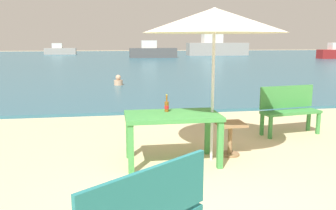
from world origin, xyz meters
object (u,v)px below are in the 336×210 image
at_px(beer_bottle_amber, 167,106).
at_px(swimmer_person, 118,81).
at_px(picnic_table_green, 172,121).
at_px(boat_barge, 216,47).
at_px(boat_sailboat, 60,50).
at_px(boat_fishing_trawler, 152,51).
at_px(side_table_wood, 230,134).
at_px(bench_green_left, 289,107).
at_px(patio_umbrella, 214,21).

xyz_separation_m(beer_bottle_amber, swimmer_person, (-0.57, 8.78, -0.61)).
xyz_separation_m(picnic_table_green, boat_barge, (11.21, 35.12, 0.34)).
distance_m(boat_sailboat, boat_fishing_trawler, 14.29).
xyz_separation_m(beer_bottle_amber, boat_barge, (11.27, 34.94, 0.14)).
relative_size(side_table_wood, swimmer_person, 1.32).
distance_m(beer_bottle_amber, swimmer_person, 8.82).
xyz_separation_m(beer_bottle_amber, boat_fishing_trawler, (3.27, 30.37, -0.16)).
distance_m(boat_fishing_trawler, boat_barge, 9.22).
bearing_deg(picnic_table_green, bench_green_left, 27.12).
bearing_deg(boat_sailboat, patio_umbrella, -79.15).
bearing_deg(bench_green_left, swimmer_person, 112.60).
xyz_separation_m(side_table_wood, boat_barge, (10.24, 34.91, 0.64)).
height_order(picnic_table_green, swimmer_person, picnic_table_green).
distance_m(bench_green_left, boat_barge, 34.91).
height_order(bench_green_left, boat_fishing_trawler, boat_fishing_trawler).
relative_size(side_table_wood, boat_fishing_trawler, 0.12).
xyz_separation_m(beer_bottle_amber, boat_sailboat, (-7.06, 40.25, -0.28)).
xyz_separation_m(picnic_table_green, bench_green_left, (2.55, 1.31, -0.11)).
height_order(picnic_table_green, patio_umbrella, patio_umbrella).
distance_m(beer_bottle_amber, bench_green_left, 2.86).
distance_m(bench_green_left, boat_fishing_trawler, 29.25).
bearing_deg(boat_barge, swimmer_person, -114.36).
bearing_deg(swimmer_person, boat_fishing_trawler, 79.92).
distance_m(picnic_table_green, beer_bottle_amber, 0.28).
distance_m(side_table_wood, swimmer_person, 8.89).
bearing_deg(boat_fishing_trawler, swimmer_person, -100.08).
xyz_separation_m(patio_umbrella, swimmer_person, (-1.25, 8.92, -1.88)).
distance_m(bench_green_left, boat_sailboat, 40.30).
relative_size(picnic_table_green, boat_barge, 0.20).
bearing_deg(beer_bottle_amber, boat_barge, 72.12).
xyz_separation_m(picnic_table_green, boat_sailboat, (-7.12, 40.43, -0.08)).
height_order(patio_umbrella, boat_fishing_trawler, patio_umbrella).
xyz_separation_m(side_table_wood, boat_fishing_trawler, (2.23, 30.34, 0.34)).
relative_size(picnic_table_green, patio_umbrella, 0.61).
height_order(picnic_table_green, boat_sailboat, boat_sailboat).
xyz_separation_m(beer_bottle_amber, bench_green_left, (2.61, 1.13, -0.31)).
bearing_deg(patio_umbrella, swimmer_person, 97.99).
height_order(picnic_table_green, bench_green_left, bench_green_left).
height_order(bench_green_left, swimmer_person, bench_green_left).
bearing_deg(picnic_table_green, boat_fishing_trawler, 84.01).
bearing_deg(beer_bottle_amber, bench_green_left, 23.37).
height_order(patio_umbrella, side_table_wood, patio_umbrella).
distance_m(beer_bottle_amber, side_table_wood, 1.15).
distance_m(beer_bottle_amber, patio_umbrella, 1.44).
bearing_deg(boat_fishing_trawler, boat_barge, 29.71).
xyz_separation_m(swimmer_person, boat_barge, (11.85, 26.16, 0.76)).
distance_m(bench_green_left, swimmer_person, 8.29).
bearing_deg(picnic_table_green, side_table_wood, 12.19).
bearing_deg(swimmer_person, boat_barge, 65.64).
height_order(bench_green_left, boat_sailboat, boat_sailboat).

